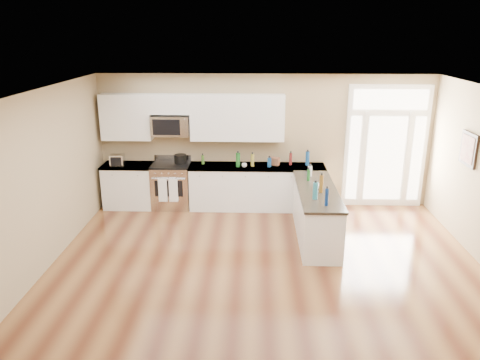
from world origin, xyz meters
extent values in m
plane|color=#522817|center=(0.00, 0.00, 0.00)|extent=(8.00, 8.00, 0.00)
plane|color=#9F8964|center=(0.00, 4.00, 1.40)|extent=(7.00, 0.00, 7.00)
plane|color=#9F8964|center=(-3.50, 0.00, 1.40)|extent=(0.00, 8.00, 8.00)
plane|color=white|center=(0.00, 0.00, 2.80)|extent=(8.00, 8.00, 0.00)
cube|color=white|center=(-2.87, 3.69, 0.45)|extent=(1.06, 0.62, 0.90)
cube|color=black|center=(-2.87, 3.69, 0.05)|extent=(1.02, 0.52, 0.10)
cube|color=black|center=(-2.87, 3.69, 0.92)|extent=(1.10, 0.66, 0.04)
cube|color=white|center=(-0.16, 3.69, 0.45)|extent=(2.81, 0.62, 0.90)
cube|color=black|center=(-0.16, 3.69, 0.05)|extent=(2.77, 0.52, 0.10)
cube|color=black|center=(-0.16, 3.69, 0.92)|extent=(2.85, 0.66, 0.04)
cube|color=white|center=(0.93, 2.24, 0.45)|extent=(0.65, 2.28, 0.90)
cube|color=black|center=(0.93, 2.24, 0.05)|extent=(0.61, 2.18, 0.10)
cube|color=black|center=(0.93, 2.24, 0.92)|extent=(0.69, 2.32, 0.04)
cube|color=white|center=(-2.88, 3.83, 1.93)|extent=(1.04, 0.33, 0.95)
cube|color=white|center=(-0.57, 3.83, 1.93)|extent=(1.94, 0.33, 0.95)
cube|color=white|center=(-1.95, 3.83, 2.20)|extent=(0.82, 0.33, 0.40)
cube|color=silver|center=(-1.95, 3.80, 1.76)|extent=(0.78, 0.40, 0.42)
cube|color=black|center=(-2.01, 3.59, 1.76)|extent=(0.56, 0.01, 0.32)
cube|color=white|center=(2.55, 3.96, 1.30)|extent=(1.70, 0.08, 2.60)
cube|color=white|center=(2.55, 3.91, 1.05)|extent=(0.78, 0.02, 1.80)
cube|color=white|center=(1.89, 3.91, 1.05)|extent=(0.22, 0.02, 1.80)
cube|color=white|center=(3.21, 3.91, 1.05)|extent=(0.22, 0.02, 1.80)
cube|color=white|center=(2.55, 3.91, 2.30)|extent=(1.50, 0.02, 0.40)
cube|color=black|center=(3.47, 2.20, 1.70)|extent=(0.04, 0.58, 0.58)
cube|color=#973C3C|center=(3.45, 2.20, 1.70)|extent=(0.01, 0.46, 0.46)
cube|color=silver|center=(-1.97, 3.69, 0.46)|extent=(0.79, 0.65, 0.92)
cube|color=black|center=(-1.97, 3.69, 0.94)|extent=(0.79, 0.60, 0.03)
cube|color=silver|center=(-1.97, 3.99, 1.01)|extent=(0.79, 0.04, 0.14)
cube|color=black|center=(-1.97, 3.36, 0.52)|extent=(0.58, 0.01, 0.34)
cylinder|color=silver|center=(-1.97, 3.33, 0.74)|extent=(0.70, 0.02, 0.02)
cube|color=white|center=(-2.09, 3.32, 0.50)|extent=(0.18, 0.02, 0.50)
cube|color=white|center=(-1.87, 3.32, 0.50)|extent=(0.18, 0.02, 0.50)
cylinder|color=black|center=(-1.78, 3.79, 1.05)|extent=(0.31, 0.31, 0.20)
cube|color=silver|center=(-3.07, 3.59, 1.06)|extent=(0.28, 0.22, 0.24)
cube|color=brown|center=(0.21, 3.76, 1.02)|extent=(0.23, 0.20, 0.16)
imported|color=white|center=(-3.15, 3.62, 0.96)|extent=(0.25, 0.25, 0.05)
imported|color=white|center=(0.95, 2.30, 0.97)|extent=(0.22, 0.22, 0.06)
imported|color=white|center=(-0.42, 3.56, 0.98)|extent=(0.14, 0.14, 0.08)
cylinder|color=#19591E|center=(-0.55, 3.60, 1.09)|extent=(0.09, 0.09, 0.29)
cylinder|color=navy|center=(0.90, 3.77, 1.09)|extent=(0.08, 0.08, 0.29)
cylinder|color=brown|center=(0.96, 2.05, 1.10)|extent=(0.07, 0.07, 0.31)
cylinder|color=olive|center=(-0.25, 3.65, 1.07)|extent=(0.07, 0.07, 0.26)
cylinder|color=#26727F|center=(0.82, 1.70, 1.08)|extent=(0.09, 0.09, 0.29)
cylinder|color=#591919|center=(0.55, 3.78, 1.07)|extent=(0.06, 0.06, 0.26)
cylinder|color=#B2B2B7|center=(0.87, 3.00, 1.04)|extent=(0.08, 0.08, 0.20)
cylinder|color=navy|center=(0.97, 1.40, 1.08)|extent=(0.06, 0.06, 0.29)
cylinder|color=#3F7226|center=(-1.30, 3.78, 1.04)|extent=(0.06, 0.06, 0.19)
cylinder|color=#19591E|center=(0.81, 2.70, 1.05)|extent=(0.06, 0.06, 0.22)
cylinder|color=navy|center=(0.10, 3.62, 1.04)|extent=(0.08, 0.08, 0.19)
camera|label=1|loc=(-0.19, -5.72, 3.65)|focal=35.00mm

